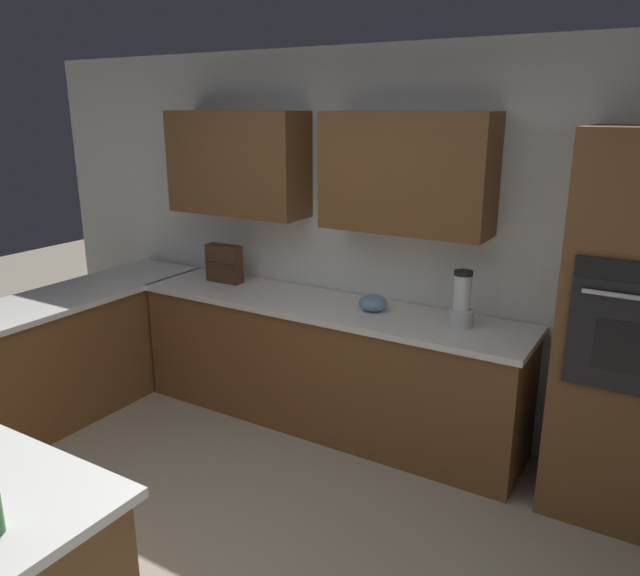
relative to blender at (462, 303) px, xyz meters
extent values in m
plane|color=#9E937F|center=(0.85, 1.76, -1.05)|extent=(14.00, 14.00, 0.00)
cube|color=silver|center=(0.85, -0.34, 0.25)|extent=(6.00, 0.10, 2.60)
cube|color=brown|center=(0.45, -0.12, 0.75)|extent=(1.10, 0.34, 0.75)
cube|color=brown|center=(1.80, -0.12, 0.75)|extent=(1.10, 0.34, 0.75)
cube|color=brown|center=(0.95, 0.04, -0.62)|extent=(2.80, 0.60, 0.86)
cube|color=silver|center=(0.95, 0.04, -0.17)|extent=(2.84, 0.64, 0.04)
cube|color=brown|center=(2.67, 1.21, -0.62)|extent=(0.60, 2.90, 0.86)
cube|color=silver|center=(2.67, 1.21, -0.17)|extent=(0.64, 2.94, 0.04)
cube|color=black|center=(-1.00, 0.36, 0.07)|extent=(0.66, 0.03, 0.56)
cube|color=black|center=(-1.00, 0.37, 0.03)|extent=(0.40, 0.01, 0.26)
cylinder|color=silver|center=(0.00, 0.00, -0.10)|extent=(0.15, 0.15, 0.11)
cylinder|color=silver|center=(0.00, 0.00, 0.07)|extent=(0.11, 0.11, 0.22)
cylinder|color=black|center=(0.00, 0.00, 0.19)|extent=(0.12, 0.12, 0.03)
ellipsoid|color=#668CB2|center=(0.60, 0.00, -0.10)|extent=(0.19, 0.19, 0.11)
cube|color=#472B19|center=(1.90, -0.04, -0.01)|extent=(0.29, 0.10, 0.29)
cube|color=#472B19|center=(1.90, 0.02, -0.01)|extent=(0.28, 0.02, 0.02)
camera|label=1|loc=(-1.12, 3.53, 1.15)|focal=34.71mm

